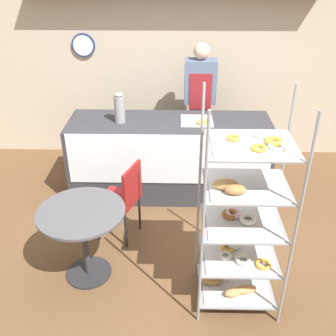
% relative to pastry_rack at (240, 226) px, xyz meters
% --- Properties ---
extents(ground_plane, '(14.00, 14.00, 0.00)m').
position_rel_pastry_rack_xyz_m(ground_plane, '(-0.59, 0.43, -0.79)').
color(ground_plane, brown).
extents(back_wall, '(10.00, 0.30, 2.70)m').
position_rel_pastry_rack_xyz_m(back_wall, '(-0.59, 2.86, 0.58)').
color(back_wall, beige).
rests_on(back_wall, ground_plane).
extents(display_counter, '(2.37, 0.74, 0.95)m').
position_rel_pastry_rack_xyz_m(display_counter, '(-0.59, 1.72, -0.31)').
color(display_counter, '#333338').
rests_on(display_counter, ground_plane).
extents(pastry_rack, '(0.68, 0.56, 1.86)m').
position_rel_pastry_rack_xyz_m(pastry_rack, '(0.00, 0.00, 0.00)').
color(pastry_rack, gray).
rests_on(pastry_rack, ground_plane).
extents(person_worker, '(0.40, 0.23, 1.71)m').
position_rel_pastry_rack_xyz_m(person_worker, '(-0.22, 2.34, 0.15)').
color(person_worker, '#282833').
rests_on(person_worker, ground_plane).
extents(cafe_table, '(0.77, 0.77, 0.73)m').
position_rel_pastry_rack_xyz_m(cafe_table, '(-1.33, 0.25, -0.24)').
color(cafe_table, '#262628').
rests_on(cafe_table, ground_plane).
extents(cafe_chair, '(0.49, 0.49, 0.86)m').
position_rel_pastry_rack_xyz_m(cafe_chair, '(-1.03, 0.82, -0.26)').
color(cafe_chair, black).
rests_on(cafe_chair, ground_plane).
extents(coffee_carafe, '(0.12, 0.12, 0.35)m').
position_rel_pastry_rack_xyz_m(coffee_carafe, '(-1.16, 1.70, 0.33)').
color(coffee_carafe, gray).
rests_on(coffee_carafe, display_counter).
extents(donut_tray_counter, '(0.37, 0.35, 0.05)m').
position_rel_pastry_rack_xyz_m(donut_tray_counter, '(-0.24, 1.71, 0.18)').
color(donut_tray_counter, silver).
rests_on(donut_tray_counter, display_counter).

